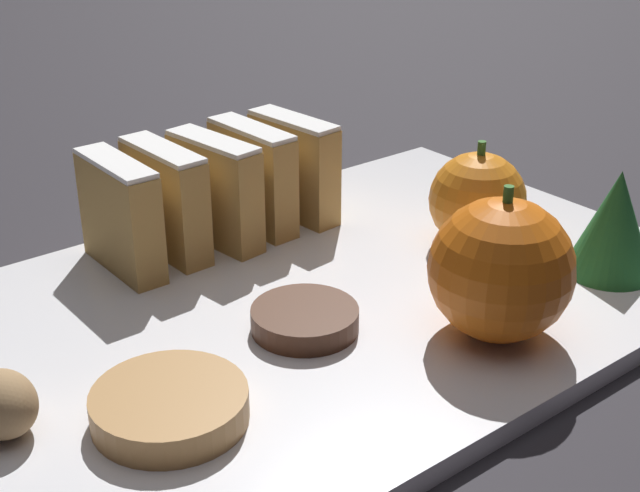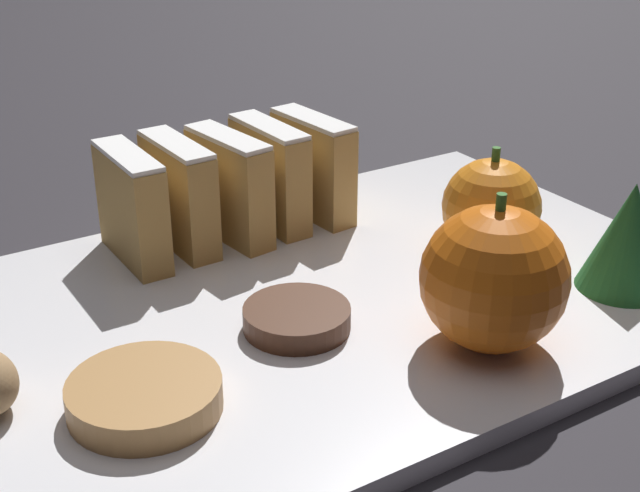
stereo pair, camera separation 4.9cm
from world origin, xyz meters
name	(u,v)px [view 2 (the right image)]	position (x,y,z in m)	size (l,w,h in m)	color
ground_plane	(320,313)	(0.00, 0.00, 0.00)	(6.00, 6.00, 0.00)	#28262B
serving_platter	(320,303)	(0.00, 0.00, 0.01)	(0.29, 0.44, 0.01)	white
stollen_slice_front	(132,207)	(-0.10, -0.07, 0.05)	(0.07, 0.02, 0.07)	tan
stollen_slice_second	(179,194)	(-0.10, -0.04, 0.05)	(0.07, 0.02, 0.07)	tan
stollen_slice_third	(229,187)	(-0.10, -0.01, 0.05)	(0.07, 0.03, 0.07)	tan
stollen_slice_fourth	(270,175)	(-0.10, 0.03, 0.05)	(0.07, 0.02, 0.07)	tan
stollen_slice_fifth	(313,166)	(-0.10, 0.06, 0.05)	(0.07, 0.03, 0.07)	tan
orange_near	(491,207)	(0.01, 0.12, 0.04)	(0.06, 0.06, 0.07)	orange
orange_far	(494,279)	(0.09, 0.04, 0.05)	(0.07, 0.07, 0.08)	orange
chocolate_cookie	(297,318)	(0.03, -0.03, 0.02)	(0.06, 0.06, 0.01)	#472819
gingerbread_cookie	(145,396)	(0.05, -0.12, 0.02)	(0.07, 0.07, 0.01)	#B27F47
evergreen_sprig	(628,237)	(0.08, 0.15, 0.04)	(0.05, 0.05, 0.06)	#23662D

